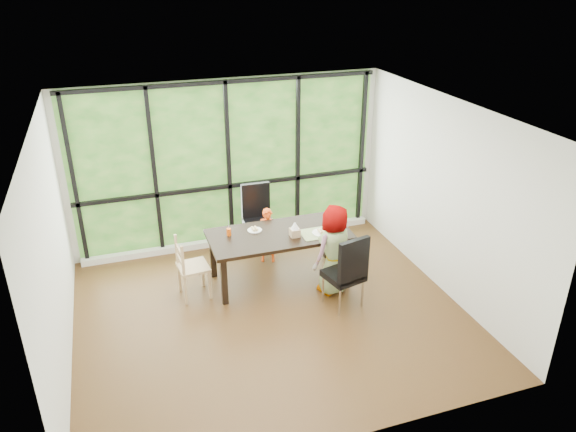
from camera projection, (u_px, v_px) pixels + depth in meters
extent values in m
plane|color=black|center=(271.00, 314.00, 7.29)|extent=(5.00, 5.00, 0.00)
plane|color=silver|center=(228.00, 164.00, 8.65)|extent=(5.00, 0.00, 5.00)
cube|color=#1F4917|center=(228.00, 165.00, 8.63)|extent=(4.80, 0.02, 2.65)
cube|color=silver|center=(233.00, 240.00, 9.12)|extent=(4.80, 0.12, 0.10)
cube|color=black|center=(279.00, 256.00, 7.95)|extent=(2.03, 1.00, 0.75)
cube|color=black|center=(259.00, 219.00, 8.70)|extent=(0.47, 0.47, 1.08)
cube|color=black|center=(344.00, 270.00, 7.27)|extent=(0.55, 0.55, 1.08)
cube|color=tan|center=(193.00, 267.00, 7.52)|extent=(0.43, 0.45, 0.90)
imported|color=#FF4E12|center=(268.00, 235.00, 8.41)|extent=(0.37, 0.30, 0.88)
imported|color=slate|center=(332.00, 250.00, 7.54)|extent=(0.75, 0.63, 1.31)
cube|color=tan|center=(318.00, 233.00, 7.78)|extent=(0.51, 0.37, 0.01)
cylinder|color=white|center=(255.00, 230.00, 7.86)|extent=(0.21, 0.21, 0.01)
cylinder|color=white|center=(321.00, 233.00, 7.78)|extent=(0.27, 0.27, 0.02)
cylinder|color=#E3500B|center=(229.00, 232.00, 7.71)|extent=(0.07, 0.07, 0.10)
cylinder|color=#48CC26|center=(338.00, 229.00, 7.75)|extent=(0.09, 0.09, 0.14)
cylinder|color=white|center=(339.00, 221.00, 8.06)|extent=(0.08, 0.08, 0.08)
cube|color=tan|center=(295.00, 232.00, 7.68)|extent=(0.13, 0.13, 0.11)
cylinder|color=white|center=(229.00, 226.00, 7.67)|extent=(0.01, 0.04, 0.20)
cylinder|color=pink|center=(339.00, 223.00, 7.70)|extent=(0.01, 0.04, 0.20)
cone|color=white|center=(295.00, 225.00, 7.63)|extent=(0.12, 0.12, 0.11)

